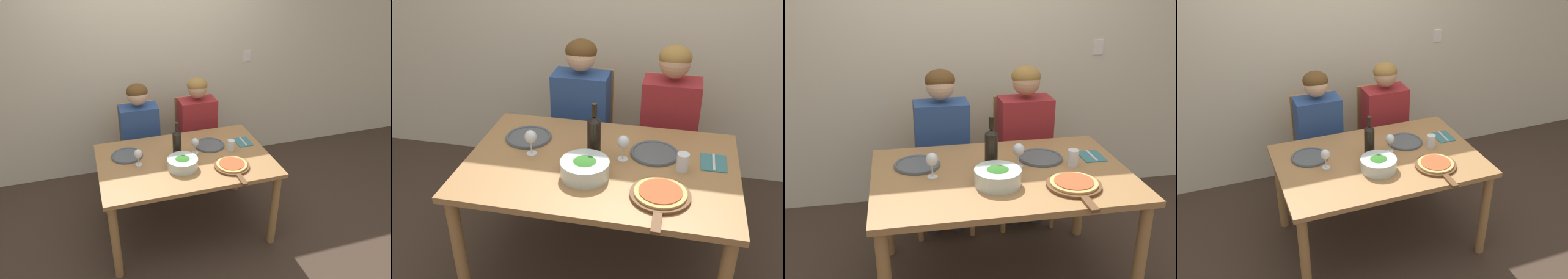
% 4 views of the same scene
% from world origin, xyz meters
% --- Properties ---
extents(back_wall, '(10.00, 0.06, 2.70)m').
position_xyz_m(back_wall, '(0.00, 1.25, 1.35)').
color(back_wall, beige).
rests_on(back_wall, ground).
extents(dining_table, '(1.50, 0.98, 0.76)m').
position_xyz_m(dining_table, '(0.00, 0.00, 0.66)').
color(dining_table, '#9E7042').
rests_on(dining_table, ground).
extents(chair_left, '(0.42, 0.42, 0.96)m').
position_xyz_m(chair_left, '(-0.27, 0.82, 0.51)').
color(chair_left, '#9E7042').
rests_on(chair_left, ground).
extents(chair_right, '(0.42, 0.42, 0.96)m').
position_xyz_m(chair_right, '(0.34, 0.82, 0.51)').
color(chair_right, '#9E7042').
rests_on(chair_right, ground).
extents(person_woman, '(0.47, 0.51, 1.23)m').
position_xyz_m(person_woman, '(-0.27, 0.70, 0.74)').
color(person_woman, '#28282D').
rests_on(person_woman, ground).
extents(person_man, '(0.47, 0.51, 1.23)m').
position_xyz_m(person_man, '(0.34, 0.70, 0.74)').
color(person_man, '#28282D').
rests_on(person_man, ground).
extents(wine_bottle, '(0.08, 0.08, 0.33)m').
position_xyz_m(wine_bottle, '(-0.05, 0.07, 0.89)').
color(wine_bottle, black).
rests_on(wine_bottle, dining_table).
extents(broccoli_bowl, '(0.26, 0.26, 0.10)m').
position_xyz_m(broccoli_bowl, '(-0.06, -0.14, 0.81)').
color(broccoli_bowl, silver).
rests_on(broccoli_bowl, dining_table).
extents(dinner_plate_left, '(0.28, 0.28, 0.02)m').
position_xyz_m(dinner_plate_left, '(-0.48, 0.19, 0.77)').
color(dinner_plate_left, '#4C5156').
rests_on(dinner_plate_left, dining_table).
extents(dinner_plate_right, '(0.28, 0.28, 0.02)m').
position_xyz_m(dinner_plate_right, '(0.28, 0.16, 0.77)').
color(dinner_plate_right, '#4C5156').
rests_on(dinner_plate_right, dining_table).
extents(pizza_on_board, '(0.30, 0.44, 0.04)m').
position_xyz_m(pizza_on_board, '(0.35, -0.25, 0.77)').
color(pizza_on_board, brown).
rests_on(pizza_on_board, dining_table).
extents(wine_glass_left, '(0.07, 0.07, 0.15)m').
position_xyz_m(wine_glass_left, '(-0.40, 0.01, 0.86)').
color(wine_glass_left, silver).
rests_on(wine_glass_left, dining_table).
extents(wine_glass_right, '(0.07, 0.07, 0.15)m').
position_xyz_m(wine_glass_right, '(0.11, 0.06, 0.86)').
color(wine_glass_right, silver).
rests_on(wine_glass_right, dining_table).
extents(water_tumbler, '(0.07, 0.07, 0.10)m').
position_xyz_m(water_tumbler, '(0.44, 0.02, 0.81)').
color(water_tumbler, silver).
rests_on(water_tumbler, dining_table).
extents(fork_on_napkin, '(0.14, 0.18, 0.01)m').
position_xyz_m(fork_on_napkin, '(0.61, 0.13, 0.76)').
color(fork_on_napkin, '#387075').
rests_on(fork_on_napkin, dining_table).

